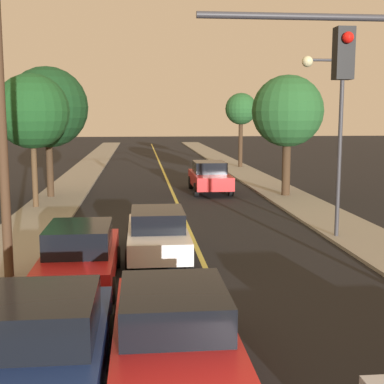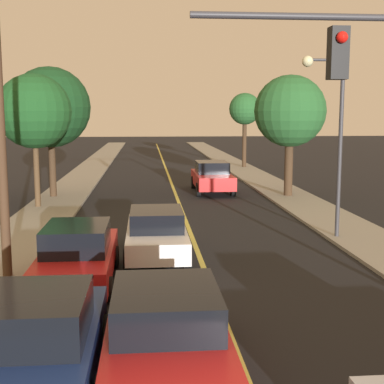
% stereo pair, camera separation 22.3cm
% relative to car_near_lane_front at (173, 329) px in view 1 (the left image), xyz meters
% --- Properties ---
extents(road_surface, '(9.12, 80.00, 0.01)m').
position_rel_car_near_lane_front_xyz_m(road_surface, '(1.28, 31.85, -0.78)').
color(road_surface, black).
rests_on(road_surface, ground).
extents(sidewalk_left, '(2.50, 80.00, 0.12)m').
position_rel_car_near_lane_front_xyz_m(sidewalk_left, '(-4.53, 31.85, -0.73)').
color(sidewalk_left, gray).
rests_on(sidewalk_left, ground).
extents(sidewalk_right, '(2.50, 80.00, 0.12)m').
position_rel_car_near_lane_front_xyz_m(sidewalk_right, '(7.08, 31.85, -0.73)').
color(sidewalk_right, gray).
rests_on(sidewalk_right, ground).
extents(car_near_lane_front, '(2.02, 4.62, 1.52)m').
position_rel_car_near_lane_front_xyz_m(car_near_lane_front, '(0.00, 0.00, 0.00)').
color(car_near_lane_front, red).
rests_on(car_near_lane_front, ground).
extents(car_near_lane_second, '(1.87, 4.50, 1.46)m').
position_rel_car_near_lane_front_xyz_m(car_near_lane_second, '(0.00, 7.39, -0.05)').
color(car_near_lane_second, white).
rests_on(car_near_lane_second, ground).
extents(car_outer_lane_front, '(2.02, 4.18, 1.65)m').
position_rel_car_near_lane_front_xyz_m(car_outer_lane_front, '(-2.01, -0.53, 0.05)').
color(car_outer_lane_front, navy).
rests_on(car_outer_lane_front, ground).
extents(car_outer_lane_second, '(1.86, 4.57, 1.56)m').
position_rel_car_near_lane_front_xyz_m(car_outer_lane_second, '(-2.01, 4.87, -0.01)').
color(car_outer_lane_second, red).
rests_on(car_outer_lane_second, ground).
extents(car_far_oncoming, '(2.04, 4.89, 1.68)m').
position_rel_car_near_lane_front_xyz_m(car_far_oncoming, '(3.33, 20.67, 0.07)').
color(car_far_oncoming, red).
rests_on(car_far_oncoming, ground).
extents(streetlamp_right, '(1.45, 0.36, 6.03)m').
position_rel_car_near_lane_front_xyz_m(streetlamp_right, '(5.83, 9.11, 3.26)').
color(streetlamp_right, '#333338').
rests_on(streetlamp_right, ground).
extents(utility_pole_left, '(1.60, 0.24, 8.99)m').
position_rel_car_near_lane_front_xyz_m(utility_pole_left, '(-3.88, 5.43, 3.99)').
color(utility_pole_left, '#422D1E').
rests_on(utility_pole_left, ground).
extents(tree_left_near, '(3.30, 3.30, 5.91)m').
position_rel_car_near_lane_front_xyz_m(tree_left_near, '(-5.18, 16.09, 3.58)').
color(tree_left_near, '#4C3823').
rests_on(tree_left_near, ground).
extents(tree_left_far, '(4.00, 4.00, 6.47)m').
position_rel_car_near_lane_front_xyz_m(tree_left_far, '(-5.00, 19.13, 3.79)').
color(tree_left_far, '#3D2B1C').
rests_on(tree_left_far, ground).
extents(tree_right_near, '(3.61, 3.61, 6.10)m').
position_rel_car_near_lane_front_xyz_m(tree_right_near, '(6.98, 18.39, 3.59)').
color(tree_right_near, '#3D2B1C').
rests_on(tree_right_near, ground).
extents(tree_right_far, '(2.47, 2.47, 5.79)m').
position_rel_car_near_lane_front_xyz_m(tree_right_far, '(7.49, 33.53, 3.82)').
color(tree_right_far, '#3D2B1C').
rests_on(tree_right_far, ground).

